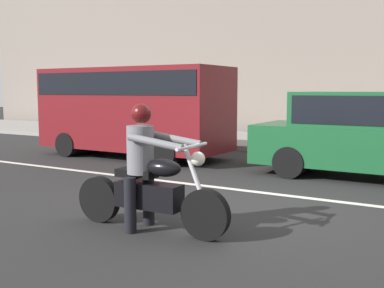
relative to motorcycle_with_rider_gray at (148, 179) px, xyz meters
The scene contains 6 objects.
ground_plane 2.10m from the motorcycle_with_rider_gray, 67.20° to the left, with size 80.00×80.00×0.00m, color #242424.
sidewalk_slab 9.89m from the motorcycle_with_rider_gray, 85.50° to the left, with size 40.00×4.40×0.14m, color gray.
lane_marking_stripe 2.93m from the motorcycle_with_rider_gray, 73.68° to the left, with size 18.00×0.14×0.01m, color silver.
motorcycle_with_rider_gray is the anchor object (origin of this frame).
parked_sedan_forest_green 5.34m from the motorcycle_with_rider_gray, 71.47° to the left, with size 4.60×1.82×1.72m.
parked_van_maroon 6.60m from the motorcycle_with_rider_gray, 129.33° to the left, with size 5.06×1.96×2.32m.
Camera 1 is at (2.62, -6.47, 1.75)m, focal length 43.69 mm.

